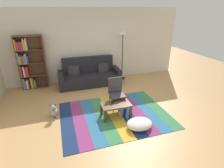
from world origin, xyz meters
name	(u,v)px	position (x,y,z in m)	size (l,w,h in m)	color
ground_plane	(117,109)	(0.00, 0.00, 0.00)	(14.00, 14.00, 0.00)	tan
back_wall	(96,45)	(0.00, 2.55, 1.35)	(6.80, 0.10, 2.70)	silver
rug	(115,115)	(-0.16, -0.28, 0.01)	(2.83, 2.17, 0.01)	navy
couch	(90,76)	(-0.39, 2.02, 0.34)	(2.26, 0.80, 1.00)	black
bookshelf	(29,65)	(-2.42, 2.31, 0.87)	(0.90, 0.28, 1.85)	brown
coffee_table	(116,106)	(-0.15, -0.33, 0.30)	(0.77, 0.44, 0.35)	#513826
pouf	(139,124)	(0.22, -0.99, 0.12)	(0.62, 0.50, 0.21)	white
dog	(54,111)	(-1.71, 0.15, 0.16)	(0.22, 0.35, 0.40)	#9E998E
standing_lamp	(123,39)	(0.98, 2.20, 1.59)	(0.32, 0.32, 1.91)	black
tv_remote	(112,103)	(-0.24, -0.29, 0.37)	(0.04, 0.15, 0.02)	black
folding_chair	(116,91)	(0.00, 0.09, 0.53)	(0.40, 0.40, 0.90)	#38383D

